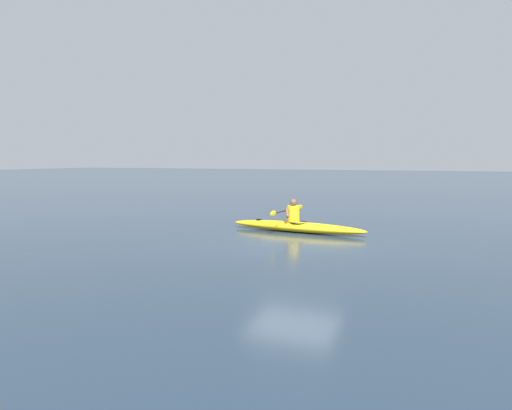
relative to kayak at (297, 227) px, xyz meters
name	(u,v)px	position (x,y,z in m)	size (l,w,h in m)	color
ground_plane	(294,241)	(-0.43, 1.61, -0.16)	(160.00, 160.00, 0.00)	#1E2D3D
kayak	(297,227)	(0.00, 0.00, 0.00)	(4.55, 1.11, 0.32)	#EAB214
kayaker	(293,212)	(0.14, -0.01, 0.45)	(0.54, 2.44, 0.72)	yellow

